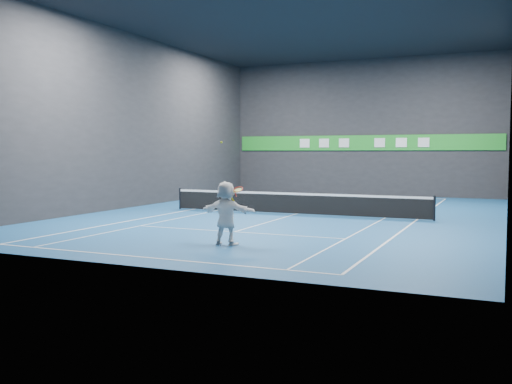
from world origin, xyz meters
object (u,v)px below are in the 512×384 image
at_px(tennis_ball, 221,142).
at_px(tennis_racket, 238,191).
at_px(player, 226,213).
at_px(tennis_net, 295,203).

distance_m(tennis_ball, tennis_racket, 1.60).
height_order(player, tennis_net, player).
height_order(player, tennis_ball, tennis_ball).
relative_size(tennis_net, tennis_racket, 20.53).
relative_size(tennis_ball, tennis_net, 0.01).
relative_size(player, tennis_net, 0.16).
height_order(tennis_ball, tennis_racket, tennis_ball).
height_order(tennis_net, tennis_racket, tennis_racket).
height_order(player, tennis_racket, player).
xyz_separation_m(tennis_ball, tennis_racket, (0.56, -0.01, -1.50)).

